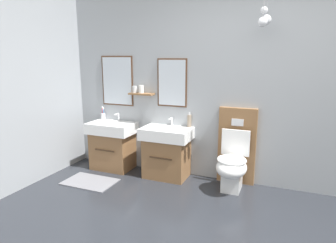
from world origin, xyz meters
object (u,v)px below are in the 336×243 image
Objects in this scene: vanity_sink_right at (167,151)px; soap_dispenser at (189,121)px; vanity_sink_left at (113,144)px; toilet at (234,159)px; toothbrush_cup at (103,116)px.

soap_dispenser reaches higher than vanity_sink_right.
vanity_sink_left is 0.87m from vanity_sink_right.
toilet reaches higher than vanity_sink_left.
vanity_sink_right is (0.87, 0.00, 0.00)m from vanity_sink_left.
toilet is 0.79m from soap_dispenser.
toothbrush_cup is (-0.25, 0.15, 0.38)m from vanity_sink_left.
vanity_sink_left is at bearing -31.02° from toothbrush_cup.
toothbrush_cup is 1.38m from soap_dispenser.
vanity_sink_left is at bearing 179.73° from toilet.
vanity_sink_left is 0.48m from toothbrush_cup.
soap_dispenser is (1.13, 0.16, 0.41)m from vanity_sink_left.
toothbrush_cup reaches higher than vanity_sink_left.
toothbrush_cup is (-2.04, 0.16, 0.37)m from toilet.
toilet is (1.78, -0.01, 0.01)m from vanity_sink_left.
toothbrush_cup is 0.98× the size of soap_dispenser.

